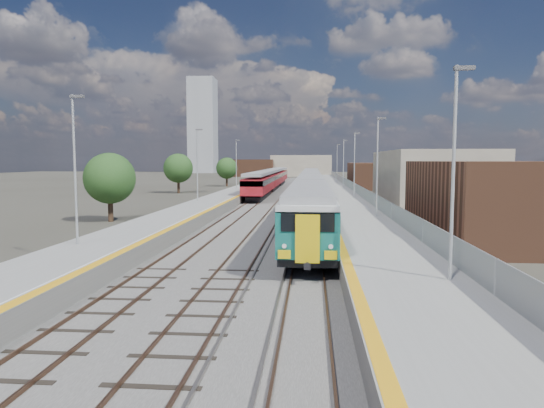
# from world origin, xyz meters

# --- Properties ---
(ground) EXTENTS (320.00, 320.00, 0.00)m
(ground) POSITION_xyz_m (0.00, 50.00, 0.00)
(ground) COLOR #47443A
(ground) RESTS_ON ground
(ballast_bed) EXTENTS (10.50, 155.00, 0.06)m
(ballast_bed) POSITION_xyz_m (-2.25, 52.50, 0.03)
(ballast_bed) COLOR #565451
(ballast_bed) RESTS_ON ground
(tracks) EXTENTS (8.96, 160.00, 0.17)m
(tracks) POSITION_xyz_m (-1.65, 54.18, 0.11)
(tracks) COLOR #4C3323
(tracks) RESTS_ON ground
(platform_right) EXTENTS (4.70, 155.00, 8.52)m
(platform_right) POSITION_xyz_m (5.28, 52.49, 0.54)
(platform_right) COLOR slate
(platform_right) RESTS_ON ground
(platform_left) EXTENTS (4.30, 155.00, 8.52)m
(platform_left) POSITION_xyz_m (-9.05, 52.49, 0.52)
(platform_left) COLOR slate
(platform_left) RESTS_ON ground
(buildings) EXTENTS (72.00, 185.50, 40.00)m
(buildings) POSITION_xyz_m (-18.12, 138.60, 10.70)
(buildings) COLOR brown
(buildings) RESTS_ON ground
(green_train) EXTENTS (2.80, 78.03, 3.08)m
(green_train) POSITION_xyz_m (1.50, 43.68, 2.17)
(green_train) COLOR black
(green_train) RESTS_ON ground
(red_train) EXTENTS (2.80, 56.89, 3.54)m
(red_train) POSITION_xyz_m (-5.50, 69.81, 2.09)
(red_train) COLOR black
(red_train) RESTS_ON ground
(tree_a) EXTENTS (4.37, 4.37, 5.92)m
(tree_a) POSITION_xyz_m (-15.62, 24.76, 3.72)
(tree_a) COLOR #382619
(tree_a) RESTS_ON ground
(tree_b) EXTENTS (4.71, 4.71, 6.38)m
(tree_b) POSITION_xyz_m (-19.82, 61.11, 4.01)
(tree_b) COLOR #382619
(tree_b) RESTS_ON ground
(tree_c) EXTENTS (4.33, 4.33, 5.87)m
(tree_c) POSITION_xyz_m (-15.67, 82.24, 3.69)
(tree_c) COLOR #382619
(tree_c) RESTS_ON ground
(tree_d) EXTENTS (4.48, 4.48, 6.07)m
(tree_d) POSITION_xyz_m (24.42, 65.74, 3.82)
(tree_d) COLOR #382619
(tree_d) RESTS_ON ground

